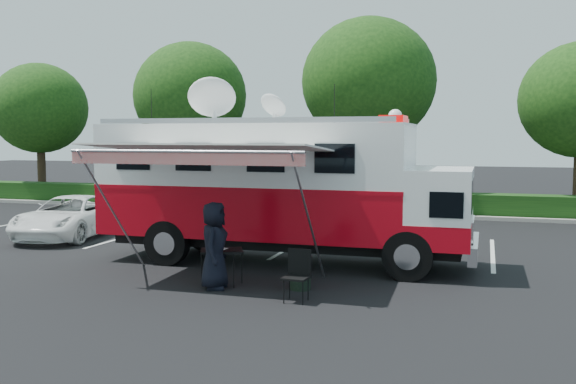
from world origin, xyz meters
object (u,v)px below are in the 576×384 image
white_suv (71,237)px  trash_bin (300,272)px  command_truck (279,187)px  folding_table (222,252)px

white_suv → trash_bin: trash_bin is taller
command_truck → trash_bin: command_truck is taller
white_suv → trash_bin: size_ratio=6.61×
white_suv → command_truck: bearing=-21.8°
command_truck → trash_bin: (1.40, -2.79, -1.69)m
command_truck → white_suv: bearing=165.5°
folding_table → trash_bin: (1.88, 0.08, -0.39)m
white_suv → folding_table: folding_table is taller
command_truck → white_suv: command_truck is taller
folding_table → trash_bin: size_ratio=1.53×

